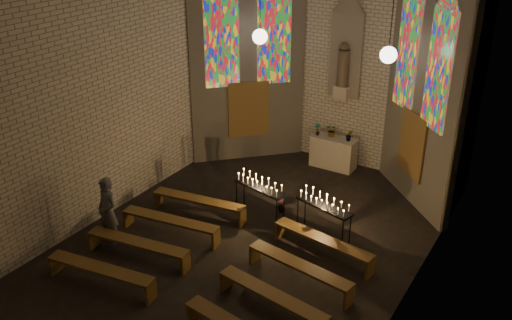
% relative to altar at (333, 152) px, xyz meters
% --- Properties ---
extents(floor, '(12.00, 12.00, 0.00)m').
position_rel_altar_xyz_m(floor, '(0.00, -5.45, -0.50)').
color(floor, black).
rests_on(floor, ground).
extents(room, '(8.22, 12.43, 7.00)m').
position_rel_altar_xyz_m(room, '(-0.00, -2.08, 3.22)').
color(room, beige).
rests_on(room, ground).
extents(altar, '(1.40, 0.60, 1.00)m').
position_rel_altar_xyz_m(altar, '(0.00, 0.00, 0.00)').
color(altar, beige).
rests_on(altar, ground).
extents(flower_vase_left, '(0.23, 0.18, 0.39)m').
position_rel_altar_xyz_m(flower_vase_left, '(-0.55, -0.08, 0.69)').
color(flower_vase_left, '#4C723F').
rests_on(flower_vase_left, altar).
extents(flower_vase_center, '(0.46, 0.43, 0.41)m').
position_rel_altar_xyz_m(flower_vase_center, '(-0.11, 0.05, 0.71)').
color(flower_vase_center, '#4C723F').
rests_on(flower_vase_center, altar).
extents(flower_vase_right, '(0.25, 0.23, 0.38)m').
position_rel_altar_xyz_m(flower_vase_right, '(0.48, 0.02, 0.69)').
color(flower_vase_right, '#4C723F').
rests_on(flower_vase_right, altar).
extents(aisle_flower_pot, '(0.27, 0.27, 0.38)m').
position_rel_altar_xyz_m(aisle_flower_pot, '(-0.02, -3.29, -0.31)').
color(aisle_flower_pot, '#4C723F').
rests_on(aisle_flower_pot, ground).
extents(votive_stand_left, '(1.60, 0.69, 1.14)m').
position_rel_altar_xyz_m(votive_stand_left, '(-0.39, -3.85, 0.48)').
color(votive_stand_left, black).
rests_on(votive_stand_left, ground).
extents(votive_stand_right, '(1.60, 0.75, 1.14)m').
position_rel_altar_xyz_m(votive_stand_right, '(1.48, -3.85, 0.48)').
color(votive_stand_right, black).
rests_on(votive_stand_right, ground).
extents(pew_left_0, '(2.66, 0.74, 0.51)m').
position_rel_altar_xyz_m(pew_left_0, '(-1.83, -4.61, -0.09)').
color(pew_left_0, brown).
rests_on(pew_left_0, ground).
extents(pew_right_0, '(2.66, 0.74, 0.51)m').
position_rel_altar_xyz_m(pew_right_0, '(1.83, -4.61, -0.09)').
color(pew_right_0, brown).
rests_on(pew_right_0, ground).
extents(pew_left_1, '(2.66, 0.74, 0.51)m').
position_rel_altar_xyz_m(pew_left_1, '(-1.83, -5.81, -0.09)').
color(pew_left_1, brown).
rests_on(pew_left_1, ground).
extents(pew_right_1, '(2.66, 0.74, 0.51)m').
position_rel_altar_xyz_m(pew_right_1, '(1.83, -5.81, -0.09)').
color(pew_right_1, brown).
rests_on(pew_right_1, ground).
extents(pew_left_2, '(2.66, 0.74, 0.51)m').
position_rel_altar_xyz_m(pew_left_2, '(-1.83, -7.01, -0.09)').
color(pew_left_2, brown).
rests_on(pew_left_2, ground).
extents(pew_right_2, '(2.66, 0.74, 0.51)m').
position_rel_altar_xyz_m(pew_right_2, '(1.83, -7.01, -0.09)').
color(pew_right_2, brown).
rests_on(pew_right_2, ground).
extents(pew_left_3, '(2.66, 0.74, 0.51)m').
position_rel_altar_xyz_m(pew_left_3, '(-1.83, -8.21, -0.09)').
color(pew_left_3, brown).
rests_on(pew_left_3, ground).
extents(visitor, '(0.72, 0.55, 1.77)m').
position_rel_altar_xyz_m(visitor, '(-2.92, -6.82, 0.38)').
color(visitor, '#4A4B54').
rests_on(visitor, ground).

